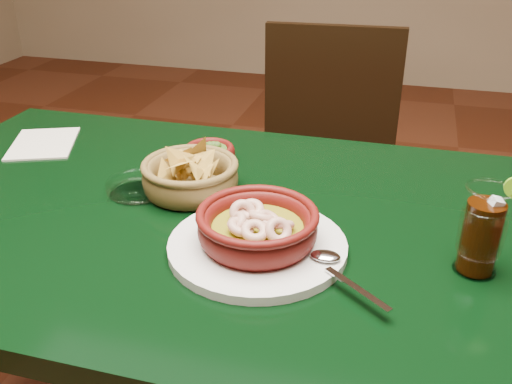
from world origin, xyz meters
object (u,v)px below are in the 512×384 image
(dining_table, at_px, (187,253))
(dining_chair, at_px, (323,175))
(shrimp_plate, at_px, (258,232))
(cola_drink, at_px, (482,231))
(chip_basket, at_px, (190,176))

(dining_table, bearing_deg, dining_chair, 78.32)
(shrimp_plate, relative_size, cola_drink, 2.27)
(dining_chair, height_order, shrimp_plate, dining_chair)
(chip_basket, bearing_deg, cola_drink, -14.15)
(chip_basket, relative_size, cola_drink, 1.36)
(dining_table, height_order, dining_chair, dining_chair)
(dining_table, bearing_deg, cola_drink, -7.59)
(shrimp_plate, height_order, cola_drink, cola_drink)
(shrimp_plate, bearing_deg, dining_table, 148.71)
(dining_table, relative_size, shrimp_plate, 3.37)
(shrimp_plate, bearing_deg, chip_basket, 137.37)
(cola_drink, bearing_deg, shrimp_plate, -173.84)
(dining_table, xyz_separation_m, chip_basket, (-0.01, 0.06, 0.13))
(cola_drink, bearing_deg, dining_table, 172.41)
(shrimp_plate, bearing_deg, dining_chair, 91.32)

